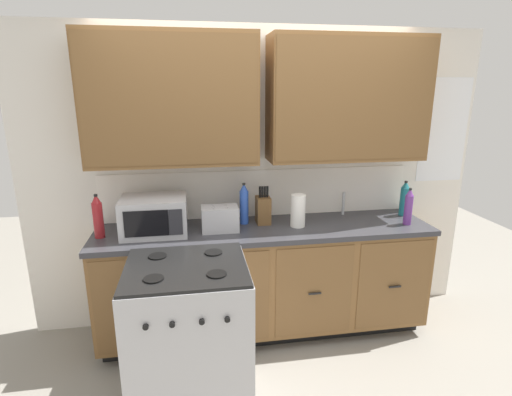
% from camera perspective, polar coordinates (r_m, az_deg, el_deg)
% --- Properties ---
extents(ground_plane, '(8.00, 8.00, 0.00)m').
position_cam_1_polar(ground_plane, '(3.33, 2.25, -21.26)').
color(ground_plane, gray).
extents(wall_unit, '(3.81, 0.40, 2.47)m').
position_cam_1_polar(wall_unit, '(3.18, 0.80, 9.50)').
color(wall_unit, white).
rests_on(wall_unit, ground_plane).
extents(counter_run, '(2.64, 0.64, 0.93)m').
position_cam_1_polar(counter_run, '(3.33, 1.33, -11.57)').
color(counter_run, black).
rests_on(counter_run, ground_plane).
extents(stove_range, '(0.76, 0.68, 0.95)m').
position_cam_1_polar(stove_range, '(2.74, -9.57, -18.45)').
color(stove_range, '#B7B7BC').
rests_on(stove_range, ground_plane).
extents(microwave, '(0.48, 0.37, 0.28)m').
position_cam_1_polar(microwave, '(3.07, -14.41, -2.45)').
color(microwave, '#B7B7BC').
rests_on(microwave, counter_run).
extents(toaster, '(0.28, 0.18, 0.19)m').
position_cam_1_polar(toaster, '(3.06, -5.20, -2.96)').
color(toaster, '#B7B7BC').
rests_on(toaster, counter_run).
extents(knife_block, '(0.11, 0.14, 0.31)m').
position_cam_1_polar(knife_block, '(3.20, 1.06, -1.66)').
color(knife_block, brown).
rests_on(knife_block, counter_run).
extents(sink_faucet, '(0.02, 0.02, 0.20)m').
position_cam_1_polar(sink_faucet, '(3.51, 12.43, -0.76)').
color(sink_faucet, '#B2B5BA').
rests_on(sink_faucet, counter_run).
extents(paper_towel_roll, '(0.12, 0.12, 0.26)m').
position_cam_1_polar(paper_towel_roll, '(3.14, 6.06, -1.80)').
color(paper_towel_roll, white).
rests_on(paper_towel_roll, counter_run).
extents(bottle_blue, '(0.07, 0.07, 0.34)m').
position_cam_1_polar(bottle_blue, '(3.19, -1.73, -0.86)').
color(bottle_blue, blue).
rests_on(bottle_blue, counter_run).
extents(bottle_violet, '(0.06, 0.06, 0.30)m').
position_cam_1_polar(bottle_violet, '(3.39, 21.06, -1.19)').
color(bottle_violet, '#663384').
rests_on(bottle_violet, counter_run).
extents(bottle_teal, '(0.07, 0.07, 0.30)m').
position_cam_1_polar(bottle_teal, '(3.62, 20.54, -0.08)').
color(bottle_teal, '#1E707A').
rests_on(bottle_teal, counter_run).
extents(bottle_red, '(0.07, 0.07, 0.33)m').
position_cam_1_polar(bottle_red, '(3.10, -21.76, -2.50)').
color(bottle_red, maroon).
rests_on(bottle_red, counter_run).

